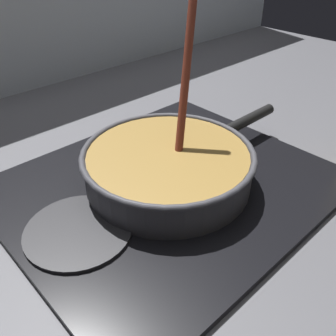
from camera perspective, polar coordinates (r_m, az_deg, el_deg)
The scene contains 5 objects.
ground at distance 0.58m, azimuth 9.09°, elevation -13.82°, with size 2.40×1.60×0.04m, color #4C4C51.
hob_plate at distance 0.66m, azimuth 0.00°, elevation -2.65°, with size 0.56×0.48×0.01m, color black.
burner_ring at distance 0.66m, azimuth 0.00°, elevation -1.95°, with size 0.17×0.17×0.01m, color #592D0C.
spare_burner at distance 0.58m, azimuth -13.82°, elevation -9.45°, with size 0.16×0.16×0.01m, color #262628.
cooking_pan at distance 0.64m, azimuth 0.14°, elevation 0.47°, with size 0.46×0.30×0.31m.
Camera 1 is at (-0.32, -0.22, 0.40)m, focal length 38.99 mm.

